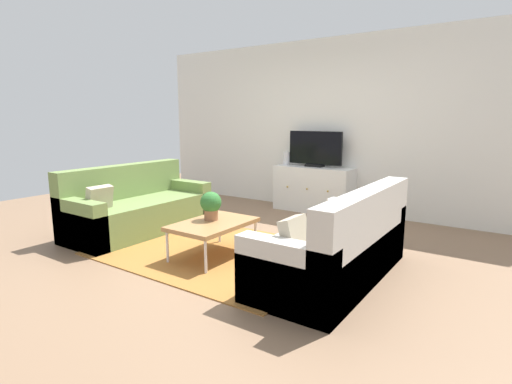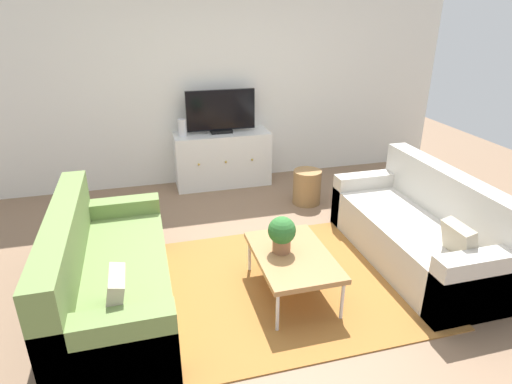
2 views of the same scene
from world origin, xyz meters
TOP-DOWN VIEW (x-y plane):
  - ground_plane at (0.00, 0.00)m, footprint 10.00×10.00m
  - wall_back at (0.00, 2.55)m, footprint 6.40×0.12m
  - area_rug at (0.00, -0.15)m, footprint 2.50×1.90m
  - couch_left_side at (-1.44, -0.10)m, footprint 0.83×1.89m
  - couch_right_side at (1.44, -0.10)m, footprint 0.83×1.89m
  - coffee_table at (0.07, -0.29)m, footprint 0.60×0.92m
  - potted_plant at (-0.01, -0.23)m, footprint 0.23×0.23m
  - tv_console at (-0.02, 2.27)m, footprint 1.25×0.47m
  - flat_screen_tv at (-0.02, 2.29)m, footprint 0.89×0.16m
  - glass_vase at (-0.53, 2.27)m, footprint 0.11×0.11m
  - wicker_basket at (0.86, 1.39)m, footprint 0.34×0.34m

SIDE VIEW (x-z plane):
  - ground_plane at x=0.00m, z-range 0.00..0.00m
  - area_rug at x=0.00m, z-range 0.00..0.01m
  - wicker_basket at x=0.86m, z-range 0.00..0.42m
  - couch_left_side at x=-1.44m, z-range -0.14..0.72m
  - couch_right_side at x=1.44m, z-range -0.14..0.72m
  - coffee_table at x=0.07m, z-range 0.16..0.55m
  - tv_console at x=-0.02m, z-range 0.00..0.72m
  - potted_plant at x=-0.01m, z-range 0.40..0.71m
  - glass_vase at x=-0.53m, z-range 0.72..0.93m
  - flat_screen_tv at x=-0.02m, z-range 0.72..1.27m
  - wall_back at x=0.00m, z-range 0.00..2.70m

